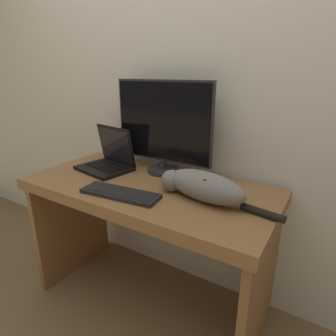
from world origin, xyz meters
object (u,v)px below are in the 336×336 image
at_px(cat, 202,185).
at_px(external_keyboard, 120,193).
at_px(laptop, 108,161).
at_px(monitor, 163,126).

bearing_deg(cat, external_keyboard, -145.08).
bearing_deg(cat, laptop, -178.65).
xyz_separation_m(laptop, cat, (0.66, -0.09, 0.02)).
bearing_deg(monitor, laptop, -157.52).
bearing_deg(external_keyboard, cat, 19.52).
bearing_deg(monitor, external_keyboard, -89.28).
bearing_deg(monitor, cat, -32.08).
height_order(monitor, external_keyboard, monitor).
bearing_deg(laptop, external_keyboard, -29.17).
distance_m(monitor, cat, 0.46).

